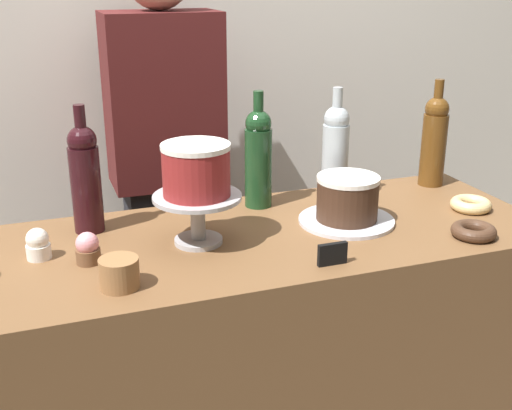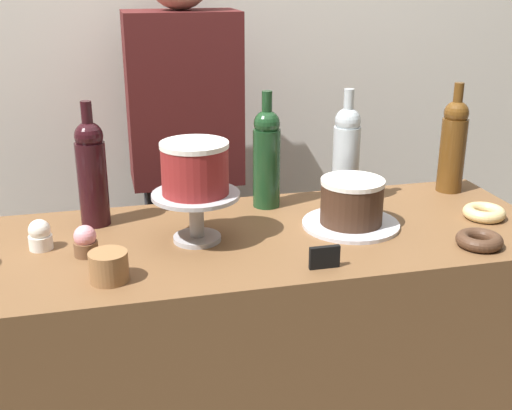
{
  "view_description": "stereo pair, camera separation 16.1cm",
  "coord_description": "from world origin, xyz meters",
  "px_view_note": "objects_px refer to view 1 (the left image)",
  "views": [
    {
      "loc": [
        -0.51,
        -1.42,
        1.52
      ],
      "look_at": [
        0.0,
        0.0,
        0.97
      ],
      "focal_mm": 45.49,
      "sensor_mm": 36.0,
      "label": 1
    },
    {
      "loc": [
        -0.36,
        -1.47,
        1.52
      ],
      "look_at": [
        0.0,
        0.0,
        0.97
      ],
      "focal_mm": 45.49,
      "sensor_mm": 36.0,
      "label": 2
    }
  ],
  "objects_px": {
    "wine_bottle_dark_red": "(85,177)",
    "donut_chocolate": "(474,231)",
    "cake_stand_pedestal": "(198,211)",
    "price_sign_chalkboard": "(332,254)",
    "chocolate_round_cake": "(348,198)",
    "cupcake_strawberry": "(88,249)",
    "barista_figure": "(168,185)",
    "wine_bottle_green": "(258,156)",
    "white_layer_cake": "(197,170)",
    "cupcake_vanilla": "(38,244)",
    "cookie_stack": "(119,273)",
    "donut_glazed": "(471,204)",
    "wine_bottle_amber": "(434,139)",
    "wine_bottle_clear": "(335,151)"
  },
  "relations": [
    {
      "from": "wine_bottle_amber",
      "to": "wine_bottle_green",
      "type": "height_order",
      "value": "same"
    },
    {
      "from": "white_layer_cake",
      "to": "price_sign_chalkboard",
      "type": "distance_m",
      "value": 0.37
    },
    {
      "from": "chocolate_round_cake",
      "to": "cookie_stack",
      "type": "relative_size",
      "value": 1.95
    },
    {
      "from": "chocolate_round_cake",
      "to": "wine_bottle_green",
      "type": "distance_m",
      "value": 0.28
    },
    {
      "from": "cookie_stack",
      "to": "donut_glazed",
      "type": "bearing_deg",
      "value": 8.15
    },
    {
      "from": "chocolate_round_cake",
      "to": "donut_glazed",
      "type": "distance_m",
      "value": 0.37
    },
    {
      "from": "white_layer_cake",
      "to": "price_sign_chalkboard",
      "type": "bearing_deg",
      "value": -40.91
    },
    {
      "from": "wine_bottle_amber",
      "to": "price_sign_chalkboard",
      "type": "xyz_separation_m",
      "value": [
        -0.55,
        -0.43,
        -0.12
      ]
    },
    {
      "from": "wine_bottle_dark_red",
      "to": "cupcake_strawberry",
      "type": "relative_size",
      "value": 4.38
    },
    {
      "from": "cake_stand_pedestal",
      "to": "white_layer_cake",
      "type": "height_order",
      "value": "white_layer_cake"
    },
    {
      "from": "cupcake_vanilla",
      "to": "donut_chocolate",
      "type": "distance_m",
      "value": 1.05
    },
    {
      "from": "wine_bottle_green",
      "to": "donut_chocolate",
      "type": "xyz_separation_m",
      "value": [
        0.43,
        -0.4,
        -0.13
      ]
    },
    {
      "from": "wine_bottle_dark_red",
      "to": "donut_chocolate",
      "type": "height_order",
      "value": "wine_bottle_dark_red"
    },
    {
      "from": "white_layer_cake",
      "to": "cookie_stack",
      "type": "distance_m",
      "value": 0.32
    },
    {
      "from": "cake_stand_pedestal",
      "to": "cupcake_strawberry",
      "type": "height_order",
      "value": "cake_stand_pedestal"
    },
    {
      "from": "wine_bottle_amber",
      "to": "wine_bottle_green",
      "type": "relative_size",
      "value": 1.0
    },
    {
      "from": "donut_glazed",
      "to": "chocolate_round_cake",
      "type": "bearing_deg",
      "value": 175.17
    },
    {
      "from": "cupcake_strawberry",
      "to": "barista_figure",
      "type": "distance_m",
      "value": 0.73
    },
    {
      "from": "cupcake_vanilla",
      "to": "donut_chocolate",
      "type": "height_order",
      "value": "cupcake_vanilla"
    },
    {
      "from": "chocolate_round_cake",
      "to": "cupcake_strawberry",
      "type": "distance_m",
      "value": 0.67
    },
    {
      "from": "cookie_stack",
      "to": "wine_bottle_green",
      "type": "bearing_deg",
      "value": 40.14
    },
    {
      "from": "wine_bottle_clear",
      "to": "cupcake_strawberry",
      "type": "relative_size",
      "value": 4.38
    },
    {
      "from": "cake_stand_pedestal",
      "to": "white_layer_cake",
      "type": "xyz_separation_m",
      "value": [
        0.0,
        -0.0,
        0.1
      ]
    },
    {
      "from": "wine_bottle_dark_red",
      "to": "cookie_stack",
      "type": "relative_size",
      "value": 3.87
    },
    {
      "from": "chocolate_round_cake",
      "to": "donut_chocolate",
      "type": "bearing_deg",
      "value": -37.87
    },
    {
      "from": "wine_bottle_amber",
      "to": "donut_chocolate",
      "type": "height_order",
      "value": "wine_bottle_amber"
    },
    {
      "from": "chocolate_round_cake",
      "to": "cupcake_strawberry",
      "type": "height_order",
      "value": "chocolate_round_cake"
    },
    {
      "from": "white_layer_cake",
      "to": "cupcake_strawberry",
      "type": "height_order",
      "value": "white_layer_cake"
    },
    {
      "from": "cake_stand_pedestal",
      "to": "cookie_stack",
      "type": "xyz_separation_m",
      "value": [
        -0.22,
        -0.17,
        -0.05
      ]
    },
    {
      "from": "wine_bottle_clear",
      "to": "cupcake_vanilla",
      "type": "distance_m",
      "value": 0.84
    },
    {
      "from": "cupcake_vanilla",
      "to": "cake_stand_pedestal",
      "type": "bearing_deg",
      "value": -6.45
    },
    {
      "from": "chocolate_round_cake",
      "to": "cake_stand_pedestal",
      "type": "bearing_deg",
      "value": -179.51
    },
    {
      "from": "wine_bottle_amber",
      "to": "price_sign_chalkboard",
      "type": "height_order",
      "value": "wine_bottle_amber"
    },
    {
      "from": "white_layer_cake",
      "to": "price_sign_chalkboard",
      "type": "height_order",
      "value": "white_layer_cake"
    },
    {
      "from": "white_layer_cake",
      "to": "donut_chocolate",
      "type": "height_order",
      "value": "white_layer_cake"
    },
    {
      "from": "white_layer_cake",
      "to": "price_sign_chalkboard",
      "type": "relative_size",
      "value": 2.35
    },
    {
      "from": "price_sign_chalkboard",
      "to": "barista_figure",
      "type": "xyz_separation_m",
      "value": [
        -0.19,
        0.84,
        -0.08
      ]
    },
    {
      "from": "barista_figure",
      "to": "cupcake_strawberry",
      "type": "bearing_deg",
      "value": -116.61
    },
    {
      "from": "wine_bottle_dark_red",
      "to": "cupcake_strawberry",
      "type": "distance_m",
      "value": 0.23
    },
    {
      "from": "wine_bottle_dark_red",
      "to": "barista_figure",
      "type": "relative_size",
      "value": 0.2
    },
    {
      "from": "cake_stand_pedestal",
      "to": "price_sign_chalkboard",
      "type": "xyz_separation_m",
      "value": [
        0.25,
        -0.22,
        -0.06
      ]
    },
    {
      "from": "wine_bottle_green",
      "to": "donut_chocolate",
      "type": "relative_size",
      "value": 2.91
    },
    {
      "from": "cake_stand_pedestal",
      "to": "wine_bottle_clear",
      "type": "xyz_separation_m",
      "value": [
        0.45,
        0.18,
        0.06
      ]
    },
    {
      "from": "cake_stand_pedestal",
      "to": "donut_chocolate",
      "type": "height_order",
      "value": "cake_stand_pedestal"
    },
    {
      "from": "white_layer_cake",
      "to": "wine_bottle_green",
      "type": "height_order",
      "value": "wine_bottle_green"
    },
    {
      "from": "barista_figure",
      "to": "white_layer_cake",
      "type": "bearing_deg",
      "value": -95.33
    },
    {
      "from": "cupcake_strawberry",
      "to": "cupcake_vanilla",
      "type": "xyz_separation_m",
      "value": [
        -0.11,
        0.06,
        0.0
      ]
    },
    {
      "from": "cupcake_vanilla",
      "to": "cookie_stack",
      "type": "distance_m",
      "value": 0.26
    },
    {
      "from": "cake_stand_pedestal",
      "to": "wine_bottle_clear",
      "type": "distance_m",
      "value": 0.49
    },
    {
      "from": "wine_bottle_clear",
      "to": "donut_glazed",
      "type": "height_order",
      "value": "wine_bottle_clear"
    }
  ]
}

